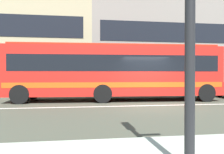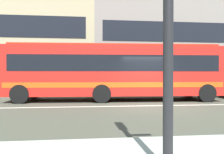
% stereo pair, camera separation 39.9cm
% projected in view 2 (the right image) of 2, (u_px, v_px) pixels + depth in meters
% --- Properties ---
extents(ground_plane, '(160.00, 160.00, 0.00)m').
position_uv_depth(ground_plane, '(152.00, 106.00, 10.06)').
color(ground_plane, '#444739').
extents(lane_centre_line, '(60.00, 0.16, 0.01)m').
position_uv_depth(lane_centre_line, '(152.00, 106.00, 10.06)').
color(lane_centre_line, silver).
rests_on(lane_centre_line, ground_plane).
extents(hedge_row_far, '(12.97, 1.10, 0.79)m').
position_uv_depth(hedge_row_far, '(170.00, 89.00, 16.59)').
color(hedge_row_far, '#215728').
rests_on(hedge_row_far, ground_plane).
extents(apartment_block_left, '(21.32, 10.76, 10.72)m').
position_uv_depth(apartment_block_left, '(5.00, 43.00, 24.78)').
color(apartment_block_left, tan).
rests_on(apartment_block_left, ground_plane).
extents(apartment_block_right, '(20.27, 10.76, 10.36)m').
position_uv_depth(apartment_block_right, '(171.00, 47.00, 26.88)').
color(apartment_block_right, gray).
rests_on(apartment_block_right, ground_plane).
extents(transit_bus, '(12.27, 3.13, 3.25)m').
position_uv_depth(transit_bus, '(114.00, 70.00, 12.31)').
color(transit_bus, red).
rests_on(transit_bus, ground_plane).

